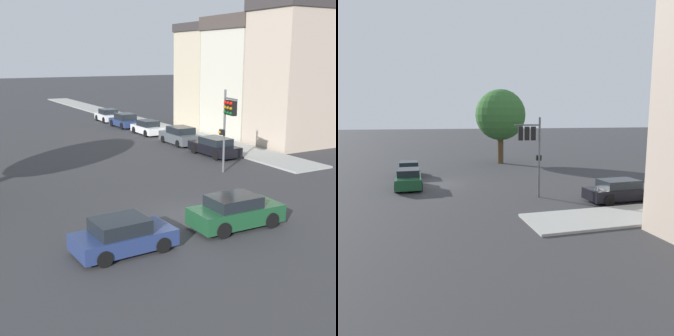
{
  "view_description": "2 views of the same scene",
  "coord_description": "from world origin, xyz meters",
  "views": [
    {
      "loc": [
        -11.15,
        -17.69,
        7.37
      ],
      "look_at": [
        0.89,
        4.01,
        1.42
      ],
      "focal_mm": 50.0,
      "sensor_mm": 36.0,
      "label": 1
    },
    {
      "loc": [
        26.45,
        -1.58,
        5.21
      ],
      "look_at": [
        3.39,
        4.93,
        1.62
      ],
      "focal_mm": 35.0,
      "sensor_mm": 36.0,
      "label": 2
    }
  ],
  "objects": [
    {
      "name": "ground_plane",
      "position": [
        0.0,
        0.0,
        0.0
      ],
      "size": [
        300.0,
        300.0,
        0.0
      ],
      "primitive_type": "plane",
      "color": "#333335"
    },
    {
      "name": "street_tree",
      "position": [
        -10.82,
        8.27,
        5.66
      ],
      "size": [
        5.86,
        5.86,
        8.62
      ],
      "color": "#4C3823",
      "rests_on": "ground_plane"
    },
    {
      "name": "traffic_signal",
      "position": [
        6.17,
        5.82,
        3.82
      ],
      "size": [
        0.62,
        1.88,
        5.33
      ],
      "rotation": [
        0.0,
        0.0,
        2.95
      ],
      "color": "#515456",
      "rests_on": "ground_plane"
    },
    {
      "name": "crossing_car_0",
      "position": [
        0.92,
        -2.05,
        0.7
      ],
      "size": [
        4.15,
        1.96,
        1.46
      ],
      "rotation": [
        0.0,
        0.0,
        -0.01
      ],
      "color": "#194728",
      "rests_on": "ground_plane"
    },
    {
      "name": "crossing_car_1",
      "position": [
        -4.5,
        -2.12,
        0.64
      ],
      "size": [
        4.01,
        2.11,
        1.36
      ],
      "rotation": [
        0.0,
        0.0,
        0.05
      ],
      "color": "navy",
      "rests_on": "ground_plane"
    },
    {
      "name": "parked_car_0",
      "position": [
        8.78,
        10.99,
        0.68
      ],
      "size": [
        2.0,
        4.63,
        1.41
      ],
      "rotation": [
        0.0,
        0.0,
        1.6
      ],
      "color": "black",
      "rests_on": "ground_plane"
    }
  ]
}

